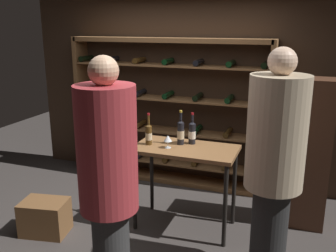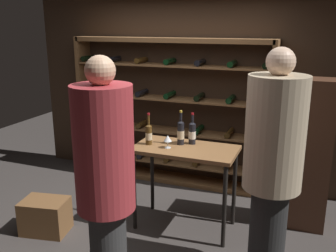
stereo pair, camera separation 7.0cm
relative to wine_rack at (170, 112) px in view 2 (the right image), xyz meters
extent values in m
plane|color=#383330|center=(0.21, -1.42, -1.01)|extent=(9.25, 9.25, 0.00)
cube|color=#3D2B1E|center=(0.21, 0.21, 0.48)|extent=(4.71, 0.10, 2.97)
cube|color=brown|center=(-1.38, 0.00, 0.00)|extent=(0.06, 0.32, 2.02)
cube|color=brown|center=(1.37, 0.00, 0.00)|extent=(0.06, 0.32, 2.02)
cube|color=brown|center=(0.00, 0.00, 0.98)|extent=(2.75, 0.32, 0.06)
cube|color=brown|center=(0.00, 0.00, -0.98)|extent=(2.75, 0.32, 0.06)
cube|color=brown|center=(0.00, 0.00, -0.72)|extent=(2.67, 0.32, 0.02)
cylinder|color=black|center=(-1.28, 0.00, -0.66)|extent=(0.08, 0.30, 0.08)
cylinder|color=black|center=(-0.85, 0.00, -0.66)|extent=(0.08, 0.30, 0.08)
cylinder|color=black|center=(-0.43, 0.00, -0.66)|extent=(0.08, 0.30, 0.08)
cylinder|color=#4C3314|center=(0.00, 0.00, -0.66)|extent=(0.08, 0.30, 0.08)
cylinder|color=#4C3314|center=(0.42, 0.00, -0.66)|extent=(0.08, 0.30, 0.08)
cylinder|color=#4C3314|center=(0.84, 0.00, -0.66)|extent=(0.08, 0.30, 0.08)
cylinder|color=black|center=(1.27, 0.00, -0.66)|extent=(0.08, 0.30, 0.08)
cube|color=brown|center=(0.00, 0.00, -0.26)|extent=(2.67, 0.32, 0.02)
cylinder|color=#4C3314|center=(-0.43, 0.00, -0.21)|extent=(0.08, 0.30, 0.08)
cylinder|color=black|center=(0.42, 0.00, -0.21)|extent=(0.08, 0.30, 0.08)
cylinder|color=#4C3314|center=(0.84, 0.00, -0.21)|extent=(0.08, 0.30, 0.08)
cube|color=brown|center=(0.00, 0.00, 0.19)|extent=(2.67, 0.32, 0.02)
cylinder|color=black|center=(-1.28, 0.00, 0.25)|extent=(0.08, 0.30, 0.08)
cylinder|color=black|center=(-0.85, 0.00, 0.25)|extent=(0.08, 0.30, 0.08)
cylinder|color=black|center=(-0.43, 0.00, 0.25)|extent=(0.08, 0.30, 0.08)
cylinder|color=black|center=(0.00, 0.00, 0.25)|extent=(0.08, 0.30, 0.08)
cylinder|color=black|center=(0.42, 0.00, 0.25)|extent=(0.08, 0.30, 0.08)
cylinder|color=black|center=(0.84, 0.00, 0.25)|extent=(0.08, 0.30, 0.08)
cylinder|color=black|center=(1.27, 0.00, 0.25)|extent=(0.08, 0.30, 0.08)
cube|color=brown|center=(0.00, 0.00, 0.65)|extent=(2.67, 0.32, 0.02)
cylinder|color=black|center=(-1.28, 0.00, 0.71)|extent=(0.08, 0.30, 0.08)
cylinder|color=black|center=(-0.85, 0.00, 0.71)|extent=(0.08, 0.30, 0.08)
cylinder|color=#4C3314|center=(-0.43, 0.00, 0.71)|extent=(0.08, 0.30, 0.08)
cylinder|color=black|center=(0.00, 0.00, 0.71)|extent=(0.08, 0.30, 0.08)
cylinder|color=black|center=(0.42, 0.00, 0.71)|extent=(0.08, 0.30, 0.08)
cylinder|color=black|center=(0.84, 0.00, 0.71)|extent=(0.08, 0.30, 0.08)
cylinder|color=black|center=(1.27, 0.00, 0.71)|extent=(0.08, 0.30, 0.08)
cube|color=brown|center=(0.62, -1.15, -0.10)|extent=(1.10, 0.59, 0.04)
cylinder|color=black|center=(0.12, -1.39, -0.57)|extent=(0.04, 0.04, 0.89)
cylinder|color=black|center=(1.11, -1.39, -0.57)|extent=(0.04, 0.04, 0.89)
cylinder|color=black|center=(0.12, -0.90, -0.57)|extent=(0.04, 0.04, 0.89)
cylinder|color=black|center=(1.11, -0.90, -0.57)|extent=(0.04, 0.04, 0.89)
cylinder|color=#9E2D33|center=(0.46, -2.52, 0.32)|extent=(0.44, 0.44, 0.94)
sphere|color=tan|center=(0.46, -2.52, 0.88)|extent=(0.21, 0.21, 0.21)
cylinder|color=black|center=(1.57, -1.72, -0.57)|extent=(0.31, 0.31, 0.87)
cylinder|color=tan|center=(1.57, -1.72, 0.34)|extent=(0.48, 0.48, 0.95)
sphere|color=beige|center=(1.57, -1.72, 0.91)|extent=(0.23, 0.23, 0.23)
cube|color=brown|center=(-0.76, -1.81, -0.83)|extent=(0.54, 0.42, 0.37)
cube|color=#4C2D1E|center=(1.86, -0.61, -0.18)|extent=(0.44, 0.36, 1.66)
cylinder|color=#4C3314|center=(0.21, -1.19, 0.02)|extent=(0.07, 0.07, 0.21)
cone|color=#4C3314|center=(0.21, -1.19, 0.14)|extent=(0.07, 0.07, 0.03)
cylinder|color=#4C3314|center=(0.21, -1.19, 0.20)|extent=(0.03, 0.03, 0.10)
cylinder|color=maroon|center=(0.21, -1.19, 0.26)|extent=(0.03, 0.03, 0.02)
cylinder|color=#C6B28C|center=(0.21, -1.19, 0.01)|extent=(0.07, 0.07, 0.08)
cylinder|color=black|center=(0.53, -1.06, 0.04)|extent=(0.07, 0.07, 0.24)
cone|color=black|center=(0.53, -1.06, 0.18)|extent=(0.07, 0.07, 0.03)
cylinder|color=black|center=(0.53, -1.06, 0.23)|extent=(0.03, 0.03, 0.09)
cylinder|color=#B7932D|center=(0.53, -1.06, 0.29)|extent=(0.03, 0.03, 0.02)
cylinder|color=#C6B28C|center=(0.53, -1.06, 0.03)|extent=(0.08, 0.08, 0.09)
cylinder|color=black|center=(0.64, -1.00, 0.03)|extent=(0.08, 0.08, 0.23)
cone|color=black|center=(0.64, -1.00, 0.16)|extent=(0.08, 0.08, 0.03)
cylinder|color=black|center=(0.64, -1.00, 0.21)|extent=(0.03, 0.03, 0.08)
cylinder|color=maroon|center=(0.64, -1.00, 0.26)|extent=(0.03, 0.03, 0.02)
cylinder|color=silver|center=(0.64, -1.00, 0.02)|extent=(0.08, 0.08, 0.09)
cylinder|color=silver|center=(0.45, -1.23, -0.08)|extent=(0.07, 0.07, 0.00)
cylinder|color=silver|center=(0.45, -1.23, -0.04)|extent=(0.01, 0.01, 0.07)
cone|color=silver|center=(0.45, -1.23, 0.03)|extent=(0.09, 0.09, 0.06)
cylinder|color=#590A14|center=(0.45, -1.23, 0.01)|extent=(0.05, 0.05, 0.02)
camera|label=1|loc=(1.75, -4.76, 1.20)|focal=40.09mm
camera|label=2|loc=(1.82, -4.74, 1.20)|focal=40.09mm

